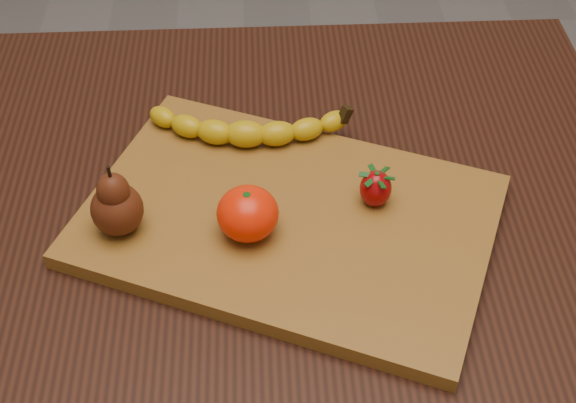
{
  "coord_description": "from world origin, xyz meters",
  "views": [
    {
      "loc": [
        0.04,
        -0.69,
        1.43
      ],
      "look_at": [
        0.07,
        -0.07,
        0.8
      ],
      "focal_mm": 50.0,
      "sensor_mm": 36.0,
      "label": 1
    }
  ],
  "objects_px": {
    "table": "(235,243)",
    "cutting_board": "(288,220)",
    "mandarin": "(248,214)",
    "pear": "(115,199)"
  },
  "relations": [
    {
      "from": "pear",
      "to": "mandarin",
      "type": "height_order",
      "value": "pear"
    },
    {
      "from": "table",
      "to": "mandarin",
      "type": "bearing_deg",
      "value": -77.13
    },
    {
      "from": "table",
      "to": "cutting_board",
      "type": "relative_size",
      "value": 2.22
    },
    {
      "from": "pear",
      "to": "mandarin",
      "type": "relative_size",
      "value": 1.32
    },
    {
      "from": "table",
      "to": "mandarin",
      "type": "xyz_separation_m",
      "value": [
        0.02,
        -0.09,
        0.15
      ]
    },
    {
      "from": "mandarin",
      "to": "cutting_board",
      "type": "bearing_deg",
      "value": 29.31
    },
    {
      "from": "mandarin",
      "to": "table",
      "type": "bearing_deg",
      "value": 102.87
    },
    {
      "from": "cutting_board",
      "to": "mandarin",
      "type": "height_order",
      "value": "mandarin"
    },
    {
      "from": "pear",
      "to": "cutting_board",
      "type": "bearing_deg",
      "value": 3.64
    },
    {
      "from": "table",
      "to": "mandarin",
      "type": "height_order",
      "value": "mandarin"
    }
  ]
}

